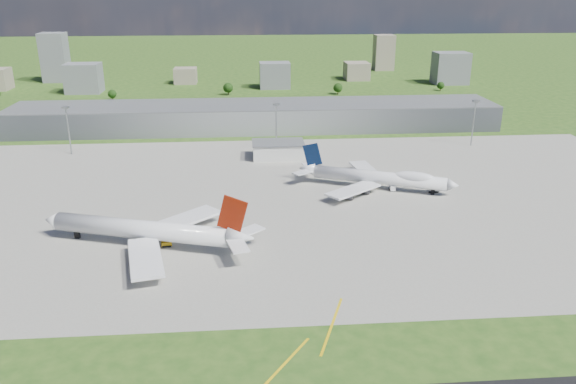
{
  "coord_description": "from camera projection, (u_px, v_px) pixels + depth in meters",
  "views": [
    {
      "loc": [
        -6.66,
        -181.92,
        85.84
      ],
      "look_at": [
        9.31,
        23.87,
        9.0
      ],
      "focal_mm": 35.0,
      "sensor_mm": 36.0,
      "label": 1
    }
  ],
  "objects": [
    {
      "name": "tree_far_e",
      "position": [
        441.0,
        85.0,
        476.72
      ],
      "size": [
        6.3,
        6.3,
        7.7
      ],
      "color": "#382314",
      "rests_on": "ground"
    },
    {
      "name": "bldg_e",
      "position": [
        450.0,
        68.0,
        507.57
      ],
      "size": [
        30.0,
        22.0,
        28.0
      ],
      "primitive_type": "cube",
      "color": "slate",
      "rests_on": "ground"
    },
    {
      "name": "tree_w",
      "position": [
        112.0,
        94.0,
        438.34
      ],
      "size": [
        6.75,
        6.75,
        8.25
      ],
      "color": "#382314",
      "rests_on": "ground"
    },
    {
      "name": "bldg_cw",
      "position": [
        186.0,
        76.0,
        511.3
      ],
      "size": [
        20.0,
        18.0,
        14.0
      ],
      "primitive_type": "cube",
      "color": "gray",
      "rests_on": "ground"
    },
    {
      "name": "van_white_near",
      "position": [
        392.0,
        188.0,
        247.63
      ],
      "size": [
        2.6,
        5.11,
        2.53
      ],
      "rotation": [
        0.0,
        0.0,
        1.5
      ],
      "color": "white",
      "rests_on": "ground"
    },
    {
      "name": "bldg_w",
      "position": [
        84.0,
        78.0,
        466.38
      ],
      "size": [
        28.0,
        22.0,
        24.0
      ],
      "primitive_type": "cube",
      "color": "slate",
      "rests_on": "ground"
    },
    {
      "name": "bldg_tall_w",
      "position": [
        55.0,
        57.0,
        516.05
      ],
      "size": [
        22.0,
        20.0,
        44.0
      ],
      "primitive_type": "cube",
      "color": "slate",
      "rests_on": "ground"
    },
    {
      "name": "airliner_red_twin",
      "position": [
        149.0,
        231.0,
        193.4
      ],
      "size": [
        76.53,
        58.3,
        21.52
      ],
      "rotation": [
        0.0,
        0.0,
        2.84
      ],
      "color": "white",
      "rests_on": "ground"
    },
    {
      "name": "bldg_ce",
      "position": [
        357.0,
        71.0,
        531.89
      ],
      "size": [
        22.0,
        24.0,
        16.0
      ],
      "primitive_type": "cube",
      "color": "gray",
      "rests_on": "ground"
    },
    {
      "name": "mast_center",
      "position": [
        276.0,
        118.0,
        302.41
      ],
      "size": [
        3.5,
        2.0,
        25.9
      ],
      "color": "gray",
      "rests_on": "ground"
    },
    {
      "name": "bldg_tall_e",
      "position": [
        384.0,
        53.0,
        587.37
      ],
      "size": [
        20.0,
        18.0,
        36.0
      ],
      "primitive_type": "cube",
      "color": "gray",
      "rests_on": "ground"
    },
    {
      "name": "tug_yellow",
      "position": [
        167.0,
        244.0,
        194.78
      ],
      "size": [
        3.73,
        2.43,
        1.77
      ],
      "rotation": [
        0.0,
        0.0,
        0.11
      ],
      "color": "#DCA20C",
      "rests_on": "ground"
    },
    {
      "name": "mast_west",
      "position": [
        67.0,
        122.0,
        294.43
      ],
      "size": [
        3.5,
        2.0,
        25.9
      ],
      "color": "gray",
      "rests_on": "ground"
    },
    {
      "name": "ops_building",
      "position": [
        278.0,
        150.0,
        293.17
      ],
      "size": [
        26.0,
        16.0,
        8.0
      ],
      "primitive_type": "cube",
      "color": "silver",
      "rests_on": "ground"
    },
    {
      "name": "bldg_c",
      "position": [
        275.0,
        75.0,
        487.67
      ],
      "size": [
        26.0,
        20.0,
        22.0
      ],
      "primitive_type": "cube",
      "color": "slate",
      "rests_on": "ground"
    },
    {
      "name": "terminal",
      "position": [
        256.0,
        117.0,
        351.96
      ],
      "size": [
        300.0,
        42.0,
        15.0
      ],
      "primitive_type": "cube",
      "color": "gray",
      "rests_on": "ground"
    },
    {
      "name": "van_white_far",
      "position": [
        433.0,
        189.0,
        245.51
      ],
      "size": [
        5.26,
        2.9,
        2.59
      ],
      "rotation": [
        0.0,
        0.0,
        -0.1
      ],
      "color": "silver",
      "rests_on": "ground"
    },
    {
      "name": "airliner_blue_quad",
      "position": [
        379.0,
        178.0,
        248.27
      ],
      "size": [
        67.73,
        51.53,
        18.57
      ],
      "rotation": [
        0.0,
        0.0,
        -0.39
      ],
      "color": "white",
      "rests_on": "ground"
    },
    {
      "name": "tree_e",
      "position": [
        338.0,
        88.0,
        460.51
      ],
      "size": [
        7.65,
        7.65,
        9.35
      ],
      "color": "#382314",
      "rests_on": "ground"
    },
    {
      "name": "ground",
      "position": [
        257.0,
        134.0,
        340.56
      ],
      "size": [
        1400.0,
        1400.0,
        0.0
      ],
      "primitive_type": "plane",
      "color": "#294E18",
      "rests_on": "ground"
    },
    {
      "name": "apron",
      "position": [
        287.0,
        199.0,
        238.49
      ],
      "size": [
        360.0,
        190.0,
        0.08
      ],
      "primitive_type": "cube",
      "color": "gray",
      "rests_on": "ground"
    },
    {
      "name": "mast_east",
      "position": [
        474.0,
        115.0,
        310.38
      ],
      "size": [
        3.5,
        2.0,
        25.9
      ],
      "color": "gray",
      "rests_on": "ground"
    },
    {
      "name": "tree_c",
      "position": [
        228.0,
        88.0,
        458.54
      ],
      "size": [
        8.1,
        8.1,
        9.9
      ],
      "color": "#382314",
      "rests_on": "ground"
    }
  ]
}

